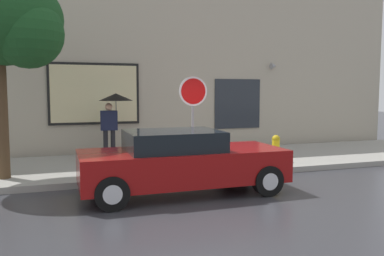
{
  "coord_description": "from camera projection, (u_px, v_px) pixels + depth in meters",
  "views": [
    {
      "loc": [
        -2.77,
        -7.93,
        2.15
      ],
      "look_at": [
        0.52,
        1.8,
        1.2
      ],
      "focal_mm": 36.99,
      "sensor_mm": 36.0,
      "label": 1
    }
  ],
  "objects": [
    {
      "name": "ground_plane",
      "position": [
        196.0,
        191.0,
        8.57
      ],
      "size": [
        60.0,
        60.0,
        0.0
      ],
      "primitive_type": "plane",
      "color": "#333338"
    },
    {
      "name": "sidewalk",
      "position": [
        162.0,
        164.0,
        11.39
      ],
      "size": [
        20.0,
        4.0,
        0.15
      ],
      "primitive_type": "cube",
      "color": "gray",
      "rests_on": "ground"
    },
    {
      "name": "building_facade",
      "position": [
        142.0,
        52.0,
        13.43
      ],
      "size": [
        20.0,
        0.67,
        7.0
      ],
      "color": "#B2A893",
      "rests_on": "ground"
    },
    {
      "name": "parked_car",
      "position": [
        181.0,
        162.0,
        8.32
      ],
      "size": [
        4.27,
        1.8,
        1.34
      ],
      "color": "maroon",
      "rests_on": "ground"
    },
    {
      "name": "fire_hydrant",
      "position": [
        276.0,
        148.0,
        11.32
      ],
      "size": [
        0.3,
        0.44,
        0.76
      ],
      "color": "yellow",
      "rests_on": "sidewalk"
    },
    {
      "name": "pedestrian_with_umbrella",
      "position": [
        114.0,
        106.0,
        11.88
      ],
      "size": [
        1.02,
        1.02,
        1.95
      ],
      "color": "black",
      "rests_on": "sidewalk"
    },
    {
      "name": "street_tree",
      "position": [
        4.0,
        22.0,
        8.79
      ],
      "size": [
        2.84,
        2.42,
        4.71
      ],
      "color": "#4C3823",
      "rests_on": "sidewalk"
    },
    {
      "name": "stop_sign",
      "position": [
        193.0,
        104.0,
        10.22
      ],
      "size": [
        0.76,
        0.1,
        2.39
      ],
      "color": "gray",
      "rests_on": "sidewalk"
    }
  ]
}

